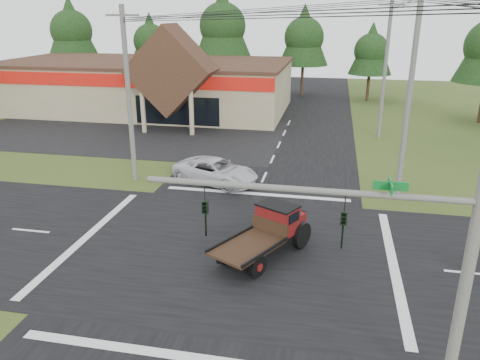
# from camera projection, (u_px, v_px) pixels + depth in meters

# --- Properties ---
(ground) EXTENTS (120.00, 120.00, 0.00)m
(ground) POSITION_uv_depth(u_px,v_px,m) (231.00, 250.00, 20.94)
(ground) COLOR #334518
(ground) RESTS_ON ground
(road_ns) EXTENTS (12.00, 120.00, 0.02)m
(road_ns) POSITION_uv_depth(u_px,v_px,m) (231.00, 250.00, 20.93)
(road_ns) COLOR black
(road_ns) RESTS_ON ground
(road_ew) EXTENTS (120.00, 12.00, 0.02)m
(road_ew) POSITION_uv_depth(u_px,v_px,m) (231.00, 250.00, 20.93)
(road_ew) COLOR black
(road_ew) RESTS_ON ground
(parking_apron) EXTENTS (28.00, 14.00, 0.02)m
(parking_apron) POSITION_uv_depth(u_px,v_px,m) (122.00, 133.00, 41.05)
(parking_apron) COLOR black
(parking_apron) RESTS_ON ground
(cvs_building) EXTENTS (30.40, 18.20, 9.19)m
(cvs_building) POSITION_uv_depth(u_px,v_px,m) (147.00, 84.00, 50.18)
(cvs_building) COLOR #988D67
(cvs_building) RESTS_ON ground
(traffic_signal_mast) EXTENTS (8.12, 0.24, 7.00)m
(traffic_signal_mast) POSITION_uv_depth(u_px,v_px,m) (396.00, 256.00, 11.44)
(traffic_signal_mast) COLOR #595651
(traffic_signal_mast) RESTS_ON ground
(utility_pole_nr) EXTENTS (2.00, 0.30, 11.00)m
(utility_pole_nr) POSITION_uv_depth(u_px,v_px,m) (478.00, 217.00, 10.72)
(utility_pole_nr) COLOR #595651
(utility_pole_nr) RESTS_ON ground
(utility_pole_nw) EXTENTS (2.00, 0.30, 10.50)m
(utility_pole_nw) POSITION_uv_depth(u_px,v_px,m) (129.00, 95.00, 27.97)
(utility_pole_nw) COLOR #595651
(utility_pole_nw) RESTS_ON ground
(utility_pole_ne) EXTENTS (2.00, 0.30, 11.50)m
(utility_pole_ne) POSITION_uv_depth(u_px,v_px,m) (409.00, 95.00, 24.84)
(utility_pole_ne) COLOR #595651
(utility_pole_ne) RESTS_ON ground
(utility_pole_n) EXTENTS (2.00, 0.30, 11.20)m
(utility_pole_n) POSITION_uv_depth(u_px,v_px,m) (385.00, 69.00, 37.81)
(utility_pole_n) COLOR #595651
(utility_pole_n) RESTS_ON ground
(tree_row_a) EXTENTS (6.72, 6.72, 12.12)m
(tree_row_a) POSITION_uv_depth(u_px,v_px,m) (71.00, 29.00, 60.66)
(tree_row_a) COLOR #332316
(tree_row_a) RESTS_ON ground
(tree_row_b) EXTENTS (5.60, 5.60, 10.10)m
(tree_row_b) POSITION_uv_depth(u_px,v_px,m) (150.00, 39.00, 61.11)
(tree_row_b) COLOR #332316
(tree_row_b) RESTS_ON ground
(tree_row_c) EXTENTS (7.28, 7.28, 13.13)m
(tree_row_c) POSITION_uv_depth(u_px,v_px,m) (223.00, 24.00, 57.66)
(tree_row_c) COLOR #332316
(tree_row_c) RESTS_ON ground
(tree_row_d) EXTENTS (6.16, 6.16, 11.11)m
(tree_row_d) POSITION_uv_depth(u_px,v_px,m) (304.00, 35.00, 57.19)
(tree_row_d) COLOR #332316
(tree_row_d) RESTS_ON ground
(tree_row_e) EXTENTS (5.04, 5.04, 9.09)m
(tree_row_e) POSITION_uv_depth(u_px,v_px,m) (371.00, 49.00, 54.32)
(tree_row_e) COLOR #332316
(tree_row_e) RESTS_ON ground
(antique_flatbed_truck) EXTENTS (4.17, 5.46, 2.15)m
(antique_flatbed_truck) POSITION_uv_depth(u_px,v_px,m) (263.00, 234.00, 20.09)
(antique_flatbed_truck) COLOR #510E0B
(antique_flatbed_truck) RESTS_ON ground
(white_pickup) EXTENTS (5.97, 4.20, 1.51)m
(white_pickup) POSITION_uv_depth(u_px,v_px,m) (216.00, 171.00, 29.05)
(white_pickup) COLOR silver
(white_pickup) RESTS_ON ground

